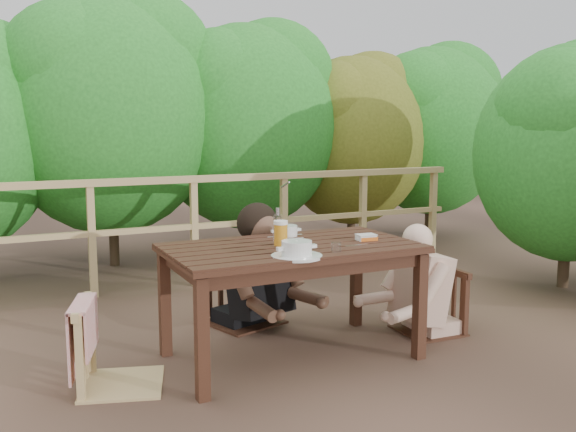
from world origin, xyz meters
name	(u,v)px	position (x,y,z in m)	size (l,w,h in m)	color
ground	(291,356)	(0.00, 0.00, 0.00)	(60.00, 60.00, 0.00)	brown
table	(291,302)	(0.00, 0.00, 0.36)	(1.54, 0.87, 0.71)	black
chair_left	(120,305)	(-1.06, 0.02, 0.47)	(0.46, 0.46, 0.93)	tan
chair_far	(243,259)	(-0.02, 0.78, 0.49)	(0.48, 0.48, 0.97)	black
chair_right	(430,273)	(1.09, 0.02, 0.43)	(0.42, 0.42, 0.85)	black
woman	(242,231)	(-0.02, 0.80, 0.70)	(0.56, 0.69, 1.39)	black
diner_right	(434,242)	(1.12, 0.02, 0.65)	(0.52, 0.64, 1.29)	#CEA38C
railing	(194,231)	(0.00, 2.00, 0.51)	(5.60, 0.10, 1.01)	tan
hedge_row	(194,83)	(0.40, 3.20, 1.90)	(6.60, 1.60, 3.80)	#237122
soup_near	(297,249)	(-0.12, -0.30, 0.76)	(0.29, 0.29, 0.10)	white
soup_far	(286,232)	(0.10, 0.30, 0.75)	(0.26, 0.26, 0.09)	silver
beer_glass	(281,234)	(-0.07, 0.00, 0.80)	(0.09, 0.09, 0.17)	orange
bottle	(278,226)	(-0.04, 0.13, 0.83)	(0.06, 0.06, 0.23)	silver
tumbler	(336,248)	(0.14, -0.31, 0.75)	(0.06, 0.06, 0.07)	white
butter_tub	(366,238)	(0.50, -0.07, 0.74)	(0.12, 0.09, 0.05)	white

